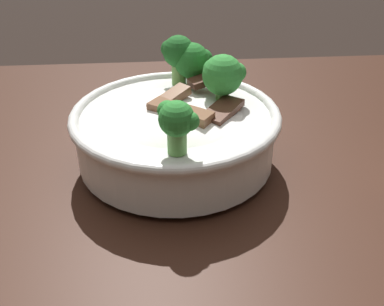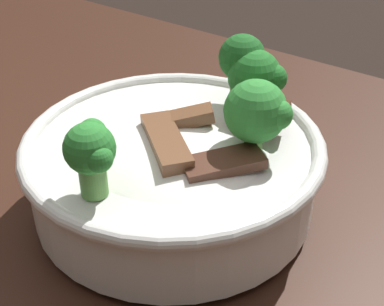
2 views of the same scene
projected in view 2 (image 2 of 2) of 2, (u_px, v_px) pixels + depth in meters
dining_table at (33, 264)px, 0.59m from camera, size 1.37×0.76×0.78m
rice_bowl at (177, 160)px, 0.43m from camera, size 0.24×0.24×0.13m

